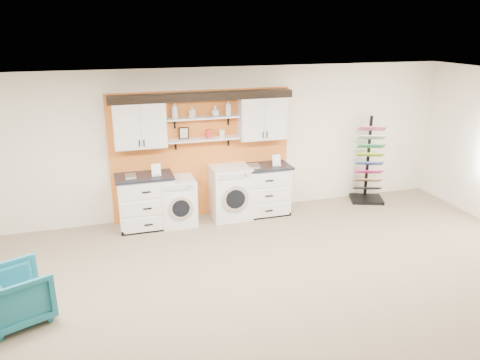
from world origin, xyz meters
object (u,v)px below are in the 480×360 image
object	(u,v)px
base_cabinet_right	(264,190)
sample_rack	(368,175)
washer	(178,201)
armchair	(17,295)
dryer	(230,192)
base_cabinet_left	(146,201)

from	to	relation	value
base_cabinet_right	sample_rack	distance (m)	2.31
washer	armchair	size ratio (longest dim) A/B	1.14
dryer	armchair	size ratio (longest dim) A/B	1.32
base_cabinet_left	dryer	world-z (taller)	dryer
base_cabinet_left	armchair	distance (m)	3.04
sample_rack	armchair	bearing A→B (deg)	-138.36
base_cabinet_left	dryer	bearing A→B (deg)	-0.12
washer	sample_rack	xyz separation A→B (m)	(3.99, 0.04, 0.11)
base_cabinet_right	armchair	world-z (taller)	base_cabinet_right
base_cabinet_right	sample_rack	size ratio (longest dim) A/B	0.56
washer	sample_rack	world-z (taller)	sample_rack
base_cabinet_left	sample_rack	size ratio (longest dim) A/B	0.57
washer	armchair	xyz separation A→B (m)	(-2.42, -2.41, -0.09)
sample_rack	base_cabinet_right	bearing A→B (deg)	-158.37
washer	dryer	bearing A→B (deg)	-0.00
base_cabinet_right	washer	distance (m)	1.68
base_cabinet_left	sample_rack	distance (m)	4.57
base_cabinet_left	armchair	size ratio (longest dim) A/B	1.32
washer	base_cabinet_left	bearing A→B (deg)	179.67
washer	armchair	bearing A→B (deg)	-135.12
base_cabinet_left	base_cabinet_right	distance (m)	2.26
base_cabinet_right	washer	bearing A→B (deg)	-179.89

